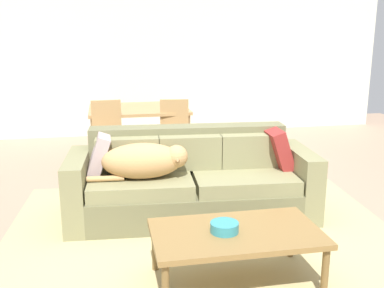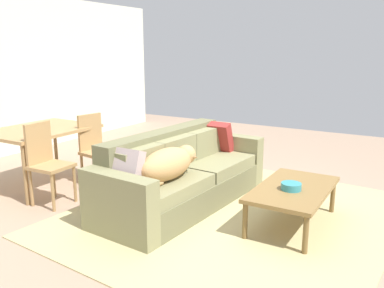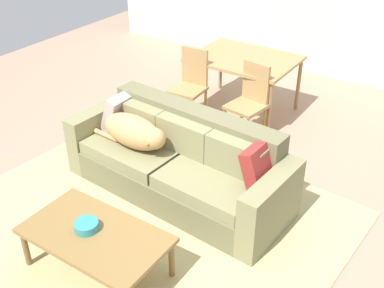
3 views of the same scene
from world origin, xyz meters
name	(u,v)px [view 1 (image 1 of 3)]	position (x,y,z in m)	size (l,w,h in m)	color
ground_plane	(216,222)	(0.00, 0.00, 0.00)	(10.00, 10.00, 0.00)	tan
back_partition	(161,56)	(0.00, 4.00, 1.35)	(8.00, 0.12, 2.70)	silver
area_rug	(206,244)	(-0.20, -0.44, 0.01)	(3.49, 3.14, 0.01)	tan
couch	(191,182)	(-0.19, 0.23, 0.33)	(2.39, 1.03, 0.84)	#6A6847
dog_on_left_cushion	(146,161)	(-0.64, 0.10, 0.62)	(0.92, 0.39, 0.33)	tan
throw_pillow_by_left_arm	(98,155)	(-1.07, 0.35, 0.63)	(0.12, 0.40, 0.40)	#B49E9D
throw_pillow_by_right_arm	(278,149)	(0.69, 0.22, 0.63)	(0.13, 0.40, 0.40)	maroon
coffee_table	(236,236)	(-0.12, -1.06, 0.37)	(1.19, 0.67, 0.41)	olive
bowl_on_coffee_table	(224,227)	(-0.21, -1.06, 0.44)	(0.20, 0.20, 0.07)	teal
dining_table	(139,112)	(-0.54, 2.19, 0.70)	(1.31, 0.99, 0.76)	tan
dining_chair_near_left	(108,136)	(-0.97, 1.58, 0.53)	(0.42, 0.42, 0.95)	tan
dining_chair_near_right	(175,134)	(-0.14, 1.61, 0.51)	(0.45, 0.45, 0.93)	tan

